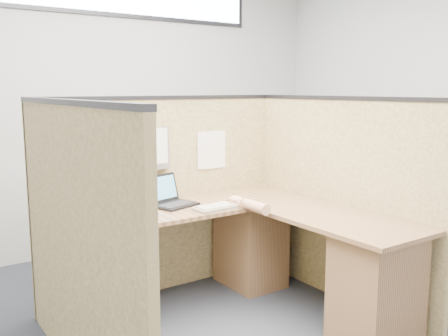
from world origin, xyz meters
TOP-DOWN VIEW (x-y plane):
  - wall_back at (0.00, 2.25)m, footprint 5.00×0.00m
  - cubicle_partitions at (0.00, 0.43)m, footprint 2.06×1.83m
  - l_desk at (0.18, 0.29)m, footprint 1.95×1.75m
  - laptop at (-0.06, 0.79)m, footprint 0.35×0.36m
  - keyboard at (0.20, 0.48)m, footprint 0.48×0.19m
  - mouse at (0.30, 0.48)m, footprint 0.12×0.09m
  - hand_forearm at (0.31, 0.33)m, footprint 0.12×0.41m
  - blue_poster at (-0.88, 0.97)m, footprint 0.18×0.00m
  - american_flag at (-0.80, 0.96)m, footprint 0.20×0.01m
  - file_holder at (-0.12, 0.94)m, footprint 0.25×0.05m
  - paper_left at (0.40, 0.97)m, footprint 0.24×0.01m
  - paper_right at (0.43, 0.97)m, footprint 0.24×0.01m

SIDE VIEW (x-z plane):
  - l_desk at x=0.18m, z-range 0.03..0.76m
  - keyboard at x=0.20m, z-range 0.73..0.76m
  - mouse at x=0.30m, z-range 0.73..0.78m
  - cubicle_partitions at x=0.00m, z-range 0.00..1.53m
  - hand_forearm at x=0.31m, z-range 0.73..0.81m
  - laptop at x=-0.06m, z-range 0.67..0.89m
  - paper_right at x=0.43m, z-range 0.93..1.24m
  - paper_left at x=0.40m, z-range 0.94..1.24m
  - file_holder at x=-0.12m, z-range 0.98..1.30m
  - american_flag at x=-0.80m, z-range 1.09..1.44m
  - blue_poster at x=-0.88m, z-range 1.16..1.40m
  - wall_back at x=0.00m, z-range -1.10..3.90m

